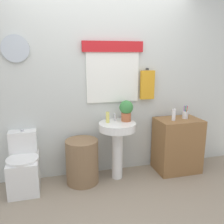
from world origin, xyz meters
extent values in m
plane|color=gray|center=(0.00, 0.00, 0.00)|extent=(8.00, 8.00, 0.00)
cube|color=silver|center=(0.00, 1.15, 1.30)|extent=(4.40, 0.10, 2.60)
cube|color=white|center=(0.17, 1.08, 1.37)|extent=(0.72, 0.03, 0.68)
cube|color=red|center=(0.17, 1.07, 1.77)|extent=(0.82, 0.04, 0.14)
cylinder|color=silver|center=(-1.04, 1.08, 1.73)|extent=(0.33, 0.03, 0.33)
cylinder|color=black|center=(0.66, 1.07, 1.47)|extent=(0.02, 0.06, 0.02)
cube|color=gold|center=(0.66, 1.05, 1.25)|extent=(0.20, 0.05, 0.40)
cube|color=white|center=(-1.04, 0.85, 0.21)|extent=(0.36, 0.50, 0.42)
cylinder|color=white|center=(-1.04, 0.79, 0.43)|extent=(0.38, 0.38, 0.03)
cube|color=white|center=(-1.04, 1.02, 0.57)|extent=(0.34, 0.18, 0.30)
cylinder|color=silver|center=(-1.04, 1.02, 0.73)|extent=(0.04, 0.04, 0.02)
cylinder|color=#846647|center=(-0.31, 0.85, 0.29)|extent=(0.43, 0.43, 0.59)
cylinder|color=white|center=(0.17, 0.85, 0.34)|extent=(0.15, 0.15, 0.69)
cylinder|color=white|center=(0.17, 0.85, 0.74)|extent=(0.49, 0.49, 0.10)
cylinder|color=silver|center=(0.17, 0.97, 0.84)|extent=(0.03, 0.03, 0.10)
cube|color=olive|center=(1.07, 0.85, 0.39)|extent=(0.62, 0.44, 0.77)
cylinder|color=#DBD166|center=(0.05, 0.90, 0.86)|extent=(0.05, 0.05, 0.14)
cylinder|color=#AD5B38|center=(0.31, 0.91, 0.84)|extent=(0.13, 0.13, 0.12)
sphere|color=#3D8442|center=(0.31, 0.91, 0.98)|extent=(0.19, 0.19, 0.19)
cylinder|color=white|center=(0.96, 0.81, 0.86)|extent=(0.05, 0.05, 0.16)
cylinder|color=silver|center=(1.18, 0.87, 0.82)|extent=(0.08, 0.08, 0.10)
cylinder|color=red|center=(1.20, 0.87, 0.87)|extent=(0.01, 0.04, 0.18)
cylinder|color=blue|center=(1.19, 0.89, 0.87)|extent=(0.03, 0.02, 0.18)
cylinder|color=purple|center=(1.16, 0.88, 0.87)|extent=(0.01, 0.02, 0.18)
cylinder|color=green|center=(1.18, 0.85, 0.87)|extent=(0.03, 0.01, 0.18)
camera|label=1|loc=(-0.68, -2.07, 1.66)|focal=38.50mm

